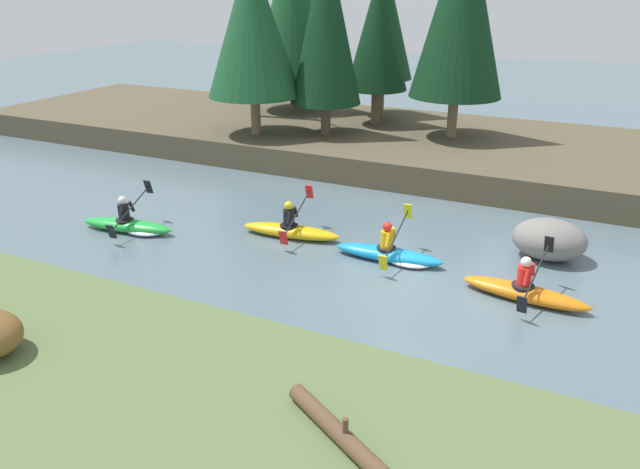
{
  "coord_description": "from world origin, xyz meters",
  "views": [
    {
      "loc": [
        3.53,
        -12.28,
        6.42
      ],
      "look_at": [
        -2.65,
        0.54,
        0.55
      ],
      "focal_mm": 35.0,
      "sensor_mm": 36.0,
      "label": 1
    }
  ],
  "objects_px": {
    "kayaker_lead": "(526,291)",
    "kayaker_far_back": "(131,225)",
    "boulder_midstream": "(549,239)",
    "driftwood_log": "(336,430)",
    "kayaker_middle": "(393,254)",
    "kayaker_trailing": "(292,230)"
  },
  "relations": [
    {
      "from": "kayaker_lead",
      "to": "kayaker_far_back",
      "type": "xyz_separation_m",
      "value": [
        -10.31,
        -0.62,
        -0.02
      ]
    },
    {
      "from": "boulder_midstream",
      "to": "driftwood_log",
      "type": "distance_m",
      "value": 9.23
    },
    {
      "from": "boulder_midstream",
      "to": "kayaker_middle",
      "type": "bearing_deg",
      "value": -151.22
    },
    {
      "from": "boulder_midstream",
      "to": "driftwood_log",
      "type": "relative_size",
      "value": 0.96
    },
    {
      "from": "kayaker_lead",
      "to": "kayaker_middle",
      "type": "bearing_deg",
      "value": 174.96
    },
    {
      "from": "kayaker_trailing",
      "to": "kayaker_far_back",
      "type": "height_order",
      "value": "same"
    },
    {
      "from": "kayaker_middle",
      "to": "kayaker_far_back",
      "type": "bearing_deg",
      "value": -171.77
    },
    {
      "from": "kayaker_middle",
      "to": "kayaker_trailing",
      "type": "distance_m",
      "value": 2.96
    },
    {
      "from": "kayaker_far_back",
      "to": "driftwood_log",
      "type": "xyz_separation_m",
      "value": [
        8.82,
        -5.95,
        0.73
      ]
    },
    {
      "from": "kayaker_trailing",
      "to": "boulder_midstream",
      "type": "distance_m",
      "value": 6.51
    },
    {
      "from": "kayaker_middle",
      "to": "boulder_midstream",
      "type": "height_order",
      "value": "kayaker_middle"
    },
    {
      "from": "kayaker_lead",
      "to": "driftwood_log",
      "type": "height_order",
      "value": "driftwood_log"
    },
    {
      "from": "kayaker_middle",
      "to": "driftwood_log",
      "type": "relative_size",
      "value": 1.5
    },
    {
      "from": "kayaker_middle",
      "to": "kayaker_far_back",
      "type": "height_order",
      "value": "same"
    },
    {
      "from": "kayaker_middle",
      "to": "kayaker_trailing",
      "type": "bearing_deg",
      "value": 172.47
    },
    {
      "from": "driftwood_log",
      "to": "kayaker_lead",
      "type": "bearing_deg",
      "value": 108.01
    },
    {
      "from": "kayaker_lead",
      "to": "boulder_midstream",
      "type": "relative_size",
      "value": 1.58
    },
    {
      "from": "kayaker_trailing",
      "to": "boulder_midstream",
      "type": "bearing_deg",
      "value": 7.46
    },
    {
      "from": "kayaker_trailing",
      "to": "driftwood_log",
      "type": "height_order",
      "value": "driftwood_log"
    },
    {
      "from": "kayaker_lead",
      "to": "kayaker_trailing",
      "type": "bearing_deg",
      "value": 177.66
    },
    {
      "from": "kayaker_far_back",
      "to": "boulder_midstream",
      "type": "distance_m",
      "value": 10.91
    },
    {
      "from": "kayaker_lead",
      "to": "kayaker_far_back",
      "type": "height_order",
      "value": "same"
    }
  ]
}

